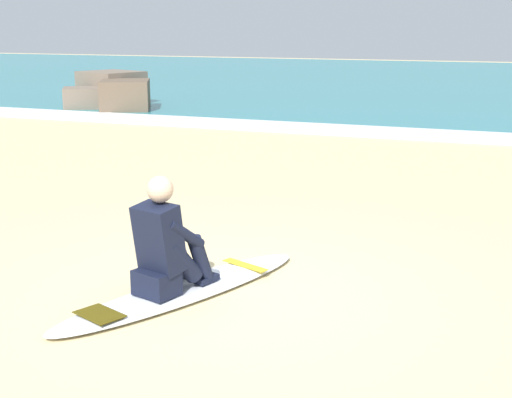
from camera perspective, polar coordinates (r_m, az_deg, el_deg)
ground_plane at (r=6.06m, az=-2.47°, el=-7.47°), size 80.00×80.00×0.00m
sea at (r=28.31m, az=17.05°, el=8.60°), size 80.00×28.00×0.10m
breaking_foam at (r=14.77m, az=12.39°, el=4.94°), size 80.00×0.90×0.11m
surfboard_main at (r=6.10m, az=-5.62°, el=-7.04°), size 1.43×2.60×0.08m
surfer_seated at (r=5.88m, az=-6.96°, el=-3.73°), size 0.51×0.76×0.95m
rock_outcrop_distant at (r=19.23m, az=-11.00°, el=7.98°), size 2.78×2.77×0.94m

